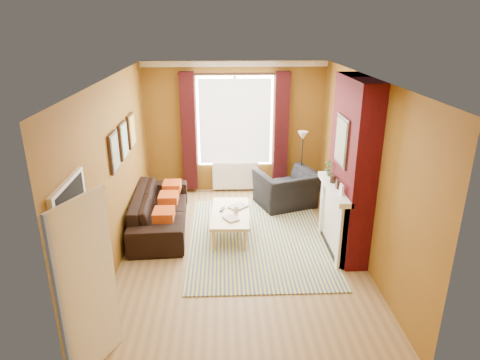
# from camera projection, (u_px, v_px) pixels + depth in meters

# --- Properties ---
(ground) EXTENTS (5.50, 5.50, 0.00)m
(ground) POSITION_uv_depth(u_px,v_px,m) (241.00, 250.00, 7.05)
(ground) COLOR olive
(ground) RESTS_ON ground
(room_walls) EXTENTS (3.82, 5.54, 2.83)m
(room_walls) POSITION_uv_depth(u_px,v_px,m) (279.00, 165.00, 6.86)
(room_walls) COLOR brown
(room_walls) RESTS_ON ground
(striped_rug) EXTENTS (2.37, 3.28, 0.02)m
(striped_rug) POSITION_uv_depth(u_px,v_px,m) (258.00, 238.00, 7.43)
(striped_rug) COLOR #374C97
(striped_rug) RESTS_ON ground
(sofa) EXTENTS (1.03, 2.38, 0.68)m
(sofa) POSITION_uv_depth(u_px,v_px,m) (160.00, 210.00, 7.74)
(sofa) COLOR black
(sofa) RESTS_ON ground
(armchair) EXTENTS (1.40, 1.31, 0.74)m
(armchair) POSITION_uv_depth(u_px,v_px,m) (287.00, 189.00, 8.62)
(armchair) COLOR black
(armchair) RESTS_ON ground
(coffee_table) EXTENTS (0.70, 1.32, 0.43)m
(coffee_table) POSITION_uv_depth(u_px,v_px,m) (230.00, 214.00, 7.45)
(coffee_table) COLOR tan
(coffee_table) RESTS_ON ground
(wicker_stool) EXTENTS (0.38, 0.38, 0.41)m
(wicker_stool) POSITION_uv_depth(u_px,v_px,m) (274.00, 193.00, 8.85)
(wicker_stool) COLOR #9C7843
(wicker_stool) RESTS_ON ground
(floor_lamp) EXTENTS (0.28, 0.28, 1.46)m
(floor_lamp) POSITION_uv_depth(u_px,v_px,m) (302.00, 146.00, 8.73)
(floor_lamp) COLOR black
(floor_lamp) RESTS_ON ground
(book_a) EXTENTS (0.31, 0.33, 0.03)m
(book_a) POSITION_uv_depth(u_px,v_px,m) (226.00, 220.00, 7.12)
(book_a) COLOR #999999
(book_a) RESTS_ON coffee_table
(book_b) EXTENTS (0.40, 0.40, 0.02)m
(book_b) POSITION_uv_depth(u_px,v_px,m) (233.00, 205.00, 7.71)
(book_b) COLOR #999999
(book_b) RESTS_ON coffee_table
(mug) EXTENTS (0.11, 0.11, 0.08)m
(mug) POSITION_uv_depth(u_px,v_px,m) (236.00, 210.00, 7.41)
(mug) COLOR #999999
(mug) RESTS_ON coffee_table
(tv_remote) EXTENTS (0.10, 0.18, 0.02)m
(tv_remote) POSITION_uv_depth(u_px,v_px,m) (222.00, 209.00, 7.52)
(tv_remote) COLOR #242426
(tv_remote) RESTS_ON coffee_table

